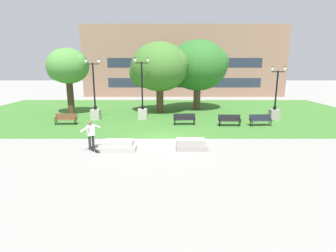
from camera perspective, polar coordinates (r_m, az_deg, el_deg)
ground_plane at (r=17.60m, az=-1.03°, el=-2.78°), size 140.00×140.00×0.00m
grass_lawn at (r=27.35m, az=-0.61°, el=2.97°), size 40.00×20.00×0.02m
concrete_block_center at (r=15.27m, az=-10.34°, el=-4.28°), size 1.81×0.90×0.64m
concrete_block_left at (r=15.34m, az=5.20°, el=-4.04°), size 1.80×0.90×0.64m
person_skateboarder at (r=15.69m, az=-16.29°, el=-1.59°), size 0.91×1.20×1.71m
skateboard at (r=15.66m, az=-15.61°, el=-4.97°), size 0.87×0.85×0.14m
park_bench_near_left at (r=21.63m, az=3.75°, el=1.66°), size 1.83×0.63×0.90m
park_bench_near_right at (r=22.51m, az=19.63°, el=1.37°), size 1.85×0.72×0.90m
park_bench_far_left at (r=23.23m, az=-21.18°, el=1.59°), size 1.80×0.53×0.90m
park_bench_far_right at (r=21.72m, az=13.40°, el=1.37°), size 1.80×0.54×0.90m
lamp_post_right at (r=25.50m, az=22.36°, el=3.48°), size 1.32×0.80×4.74m
lamp_post_left at (r=24.54m, az=-15.39°, el=3.92°), size 1.32×0.80×5.40m
lamp_post_center at (r=23.96m, az=-5.41°, el=4.16°), size 1.32×0.80×5.49m
tree_far_left at (r=29.25m, az=6.48°, el=12.83°), size 6.68×6.36×7.49m
tree_far_right at (r=27.90m, az=-20.87°, el=11.94°), size 4.22×4.02×6.44m
tree_near_left at (r=26.90m, az=-1.81°, el=12.60°), size 6.04×5.75×7.09m
building_facade_distant at (r=41.51m, az=3.79°, el=13.84°), size 31.44×1.03×10.81m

